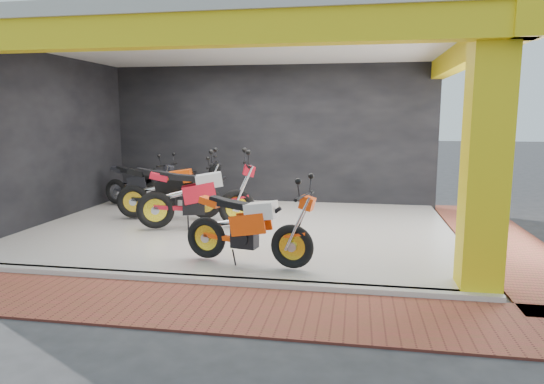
{
  "coord_description": "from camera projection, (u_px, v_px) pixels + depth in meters",
  "views": [
    {
      "loc": [
        2.19,
        -7.03,
        2.24
      ],
      "look_at": [
        0.71,
        1.4,
        0.9
      ],
      "focal_mm": 32.0,
      "sensor_mm": 36.0,
      "label": 1
    }
  ],
  "objects": [
    {
      "name": "moto_hero",
      "position": [
        292.0,
        225.0,
        6.74
      ],
      "size": [
        2.22,
        1.18,
        1.29
      ],
      "primitive_type": null,
      "rotation": [
        0.0,
        0.0,
        -0.2
      ],
      "color": "#FF470A",
      "rests_on": "showroom_floor"
    },
    {
      "name": "showroom_floor",
      "position": [
        242.0,
        229.0,
        9.5
      ],
      "size": [
        8.0,
        6.0,
        0.1
      ],
      "primitive_type": "cube",
      "color": "white",
      "rests_on": "ground"
    },
    {
      "name": "moto_row_c",
      "position": [
        205.0,
        186.0,
        10.04
      ],
      "size": [
        2.43,
        1.2,
        1.42
      ],
      "primitive_type": null,
      "rotation": [
        0.0,
        0.0,
        0.15
      ],
      "color": "black",
      "rests_on": "showroom_floor"
    },
    {
      "name": "corner_column",
      "position": [
        486.0,
        157.0,
        5.92
      ],
      "size": [
        0.5,
        0.5,
        3.5
      ],
      "primitive_type": "cube",
      "color": "yellow",
      "rests_on": "ground"
    },
    {
      "name": "header_beam_right",
      "position": [
        466.0,
        54.0,
        8.32
      ],
      "size": [
        0.3,
        6.4,
        0.4
      ],
      "primitive_type": "cube",
      "color": "yellow",
      "rests_on": "corner_column"
    },
    {
      "name": "back_wall",
      "position": [
        269.0,
        136.0,
        12.26
      ],
      "size": [
        8.2,
        0.2,
        3.5
      ],
      "primitive_type": "cube",
      "color": "black",
      "rests_on": "ground"
    },
    {
      "name": "moto_row_b",
      "position": [
        161.0,
        182.0,
        11.21
      ],
      "size": [
        2.17,
        1.2,
        1.25
      ],
      "primitive_type": null,
      "rotation": [
        0.0,
        0.0,
        -0.23
      ],
      "color": "black",
      "rests_on": "showroom_floor"
    },
    {
      "name": "moto_row_d",
      "position": [
        205.0,
        184.0,
        11.1
      ],
      "size": [
        1.98,
        0.74,
        1.21
      ],
      "primitive_type": null,
      "rotation": [
        0.0,
        0.0,
        0.0
      ],
      "color": "black",
      "rests_on": "showroom_floor"
    },
    {
      "name": "paver_right",
      "position": [
        502.0,
        242.0,
        8.69
      ],
      "size": [
        1.4,
        7.0,
        0.03
      ],
      "primitive_type": "cube",
      "color": "#963F31",
      "rests_on": "ground"
    },
    {
      "name": "header_beam_front",
      "position": [
        183.0,
        31.0,
        6.08
      ],
      "size": [
        8.4,
        0.3,
        0.4
      ],
      "primitive_type": "cube",
      "color": "yellow",
      "rests_on": "corner_column"
    },
    {
      "name": "floor_kerb",
      "position": [
        189.0,
        280.0,
        6.56
      ],
      "size": [
        8.0,
        0.2,
        0.1
      ],
      "primitive_type": "cube",
      "color": "white",
      "rests_on": "ground"
    },
    {
      "name": "left_wall",
      "position": [
        46.0,
        140.0,
        9.94
      ],
      "size": [
        0.2,
        6.2,
        3.5
      ],
      "primitive_type": "cube",
      "color": "black",
      "rests_on": "ground"
    },
    {
      "name": "moto_row_a",
      "position": [
        237.0,
        190.0,
        9.37
      ],
      "size": [
        2.55,
        1.63,
        1.46
      ],
      "primitive_type": null,
      "rotation": [
        0.0,
        0.0,
        0.34
      ],
      "color": "red",
      "rests_on": "showroom_floor"
    },
    {
      "name": "showroom_ceiling",
      "position": [
        240.0,
        42.0,
        8.95
      ],
      "size": [
        8.4,
        6.4,
        0.2
      ],
      "primitive_type": "cube",
      "color": "beige",
      "rests_on": "corner_column"
    },
    {
      "name": "paver_front",
      "position": [
        168.0,
        304.0,
        5.81
      ],
      "size": [
        9.0,
        1.4,
        0.03
      ],
      "primitive_type": "cube",
      "color": "#963F31",
      "rests_on": "ground"
    },
    {
      "name": "ground",
      "position": [
        212.0,
        261.0,
        7.56
      ],
      "size": [
        80.0,
        80.0,
        0.0
      ],
      "primitive_type": "plane",
      "color": "#2D2D30",
      "rests_on": "ground"
    }
  ]
}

